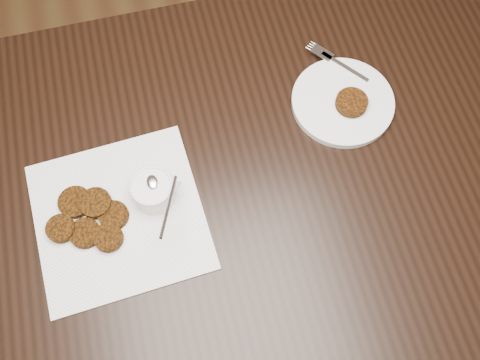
% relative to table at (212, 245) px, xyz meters
% --- Properties ---
extents(floor, '(4.00, 4.00, 0.00)m').
position_rel_table_xyz_m(floor, '(0.02, -0.13, -0.38)').
color(floor, brown).
rests_on(floor, ground).
extents(table, '(1.47, 0.95, 0.75)m').
position_rel_table_xyz_m(table, '(0.00, 0.00, 0.00)').
color(table, black).
rests_on(table, floor).
extents(napkin, '(0.34, 0.34, 0.00)m').
position_rel_table_xyz_m(napkin, '(-0.17, -0.02, 0.38)').
color(napkin, white).
rests_on(napkin, table).
extents(sauce_ramekin, '(0.13, 0.13, 0.12)m').
position_rel_table_xyz_m(sauce_ramekin, '(-0.09, 0.01, 0.44)').
color(sauce_ramekin, white).
rests_on(sauce_ramekin, napkin).
extents(patty_cluster, '(0.24, 0.24, 0.02)m').
position_rel_table_xyz_m(patty_cluster, '(-0.22, -0.01, 0.39)').
color(patty_cluster, '#5C300C').
rests_on(patty_cluster, napkin).
extents(plate_with_patty, '(0.30, 0.30, 0.03)m').
position_rel_table_xyz_m(plate_with_patty, '(0.33, 0.12, 0.39)').
color(plate_with_patty, white).
rests_on(plate_with_patty, table).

